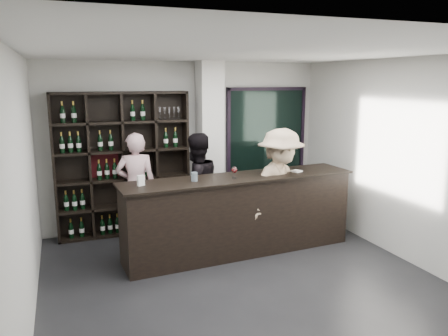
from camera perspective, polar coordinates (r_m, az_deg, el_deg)
name	(u,v)px	position (r m, az deg, el deg)	size (l,w,h in m)	color
floor	(247,287)	(5.77, 3.05, -15.27)	(5.00, 5.50, 0.01)	black
wine_shelf	(123,164)	(7.46, -13.03, 0.46)	(2.20, 0.35, 2.40)	black
structural_column	(210,146)	(7.67, -1.84, 2.93)	(0.40, 0.40, 2.90)	silver
glass_panel	(266,143)	(8.33, 5.53, 3.22)	(1.60, 0.08, 2.10)	black
tasting_counter	(240,215)	(6.61, 2.07, -6.11)	(3.58, 0.74, 1.18)	black
taster_pink	(136,187)	(7.24, -11.38, -2.39)	(0.64, 0.42, 1.77)	beige
taster_black	(196,187)	(7.06, -3.64, -2.54)	(0.86, 0.67, 1.76)	black
customer	(280,190)	(6.74, 7.33, -2.81)	(1.21, 0.70, 1.87)	tan
wine_glass	(234,172)	(6.32, 1.38, -0.50)	(0.08, 0.08, 0.20)	white
spit_cup	(194,177)	(6.17, -3.90, -1.14)	(0.09, 0.09, 0.13)	#A2B8C7
napkin_stack	(297,171)	(6.87, 9.46, -0.40)	(0.13, 0.13, 0.02)	white
card_stand	(141,181)	(5.99, -10.82, -1.62)	(0.10, 0.05, 0.14)	white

